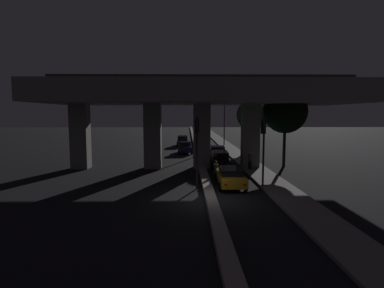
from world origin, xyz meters
TOP-DOWN VIEW (x-y plane):
  - ground_plane at (0.00, 0.00)m, footprint 200.00×200.00m
  - median_divider at (0.00, 35.00)m, footprint 0.65×126.00m
  - sidewalk_right at (4.94, 28.00)m, footprint 2.33×126.00m
  - elevated_overpass at (-0.24, 10.85)m, footprint 28.99×11.34m
  - traffic_light_left_of_median at (-0.73, 2.84)m, footprint 0.30×0.49m
  - traffic_light_right_of_median at (3.88, 2.84)m, footprint 0.30×0.49m
  - street_lamp at (4.27, 30.16)m, footprint 2.26×0.32m
  - car_taxi_yellow_lead at (1.72, 3.53)m, footprint 1.94×4.76m
  - car_black_second at (1.84, 11.43)m, footprint 1.94×4.63m
  - car_grey_third at (2.08, 17.01)m, footprint 2.02×4.21m
  - car_dark_blue_lead_oncoming at (-1.66, 21.73)m, footprint 1.85×3.99m
  - car_dark_red_second_oncoming at (-2.10, 31.15)m, footprint 1.94×4.15m
  - motorcycle_blue_filtering_near at (0.92, 5.83)m, footprint 0.34×1.80m
  - motorcycle_black_filtering_mid at (0.81, 11.45)m, footprint 0.33×1.82m
  - motorcycle_white_filtering_far at (0.85, 17.52)m, footprint 0.34×1.80m
  - pedestrian_on_sidewalk at (4.38, 9.37)m, footprint 0.37×0.37m
  - roadside_tree_kerbside_near at (8.14, 11.38)m, footprint 4.24×4.24m
  - roadside_tree_kerbside_mid at (7.51, 23.32)m, footprint 4.23×4.23m

SIDE VIEW (x-z plane):
  - ground_plane at x=0.00m, z-range 0.00..0.00m
  - sidewalk_right at x=4.94m, z-range 0.00..0.17m
  - median_divider at x=0.00m, z-range 0.00..0.32m
  - motorcycle_black_filtering_mid at x=0.81m, z-range -0.10..1.28m
  - motorcycle_white_filtering_far at x=0.85m, z-range -0.10..1.30m
  - motorcycle_blue_filtering_near at x=0.92m, z-range -0.11..1.34m
  - car_taxi_yellow_lead at x=1.72m, z-range 0.04..1.40m
  - car_dark_blue_lead_oncoming at x=-1.66m, z-range 0.00..1.53m
  - car_grey_third at x=2.08m, z-range 0.04..1.50m
  - car_black_second at x=1.84m, z-range 0.03..1.56m
  - car_dark_red_second_oncoming at x=-2.10m, z-range 0.06..1.71m
  - pedestrian_on_sidewalk at x=4.38m, z-range 0.16..1.73m
  - traffic_light_right_of_median at x=3.88m, z-range 0.90..5.87m
  - traffic_light_left_of_median at x=-0.73m, z-range 0.92..5.95m
  - street_lamp at x=4.27m, z-range 0.73..8.86m
  - roadside_tree_kerbside_mid at x=7.51m, z-range 1.45..8.64m
  - roadside_tree_kerbside_near at x=8.14m, z-range 1.64..9.18m
  - elevated_overpass at x=-0.24m, z-range 2.31..11.19m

